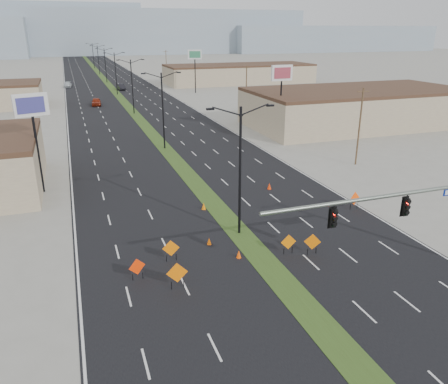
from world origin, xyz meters
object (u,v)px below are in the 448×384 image
object	(u,v)px
streetlight_2	(132,85)
construction_sign_1	(137,268)
construction_sign_5	(355,199)
pole_sign_east_near	(282,78)
streetlight_4	(105,64)
car_mid	(121,87)
construction_sign_3	(288,243)
pole_sign_east_far	(195,57)
signal_mast	(429,209)
pole_sign_west	(32,113)
streetlight_1	(163,108)
streetlight_5	(98,59)
construction_sign_2	(171,249)
cone_0	(209,241)
construction_sign_4	(312,242)
cone_2	(269,186)
streetlight_0	(240,168)
construction_sign_0	(177,274)
cone_3	(204,206)
car_left	(96,102)
cone_1	(239,254)
streetlight_6	(93,55)
streetlight_3	(116,72)

from	to	relation	value
streetlight_2	construction_sign_1	distance (m)	61.02
construction_sign_5	pole_sign_east_near	xyz separation A→B (m)	(6.77, 28.91, 7.55)
streetlight_4	car_mid	distance (m)	19.79
construction_sign_3	pole_sign_east_far	distance (m)	86.84
signal_mast	pole_sign_east_far	distance (m)	91.15
streetlight_4	pole_sign_west	bearing A→B (deg)	-98.78
streetlight_1	streetlight_4	xyz separation A→B (m)	(0.00, 84.00, 0.00)
streetlight_5	construction_sign_3	bearing A→B (deg)	-89.18
streetlight_5	pole_sign_west	distance (m)	125.67
construction_sign_2	cone_0	size ratio (longest dim) A/B	2.88
streetlight_5	construction_sign_5	world-z (taller)	streetlight_5
construction_sign_1	cone_0	bearing A→B (deg)	11.30
construction_sign_4	cone_2	world-z (taller)	construction_sign_4
streetlight_2	construction_sign_3	bearing A→B (deg)	-88.03
streetlight_0	construction_sign_0	world-z (taller)	streetlight_0
construction_sign_1	cone_3	size ratio (longest dim) A/B	2.28
streetlight_2	car_left	distance (m)	14.41
streetlight_1	pole_sign_west	bearing A→B (deg)	-139.54
car_mid	cone_0	xyz separation A→B (m)	(-4.84, -93.97, -0.49)
construction_sign_3	car_left	bearing A→B (deg)	101.96
pole_sign_east_near	streetlight_2	bearing A→B (deg)	122.12
signal_mast	cone_0	distance (m)	15.15
streetlight_4	cone_1	xyz separation A→B (m)	(-1.49, -115.74, -5.12)
streetlight_5	streetlight_6	size ratio (longest dim) A/B	1.00
cone_2	cone_3	size ratio (longest dim) A/B	1.02
cone_2	streetlight_6	bearing A→B (deg)	92.35
signal_mast	streetlight_0	size ratio (longest dim) A/B	1.63
construction_sign_0	streetlight_5	bearing A→B (deg)	91.44
car_left	cone_2	size ratio (longest dim) A/B	6.93
construction_sign_0	construction_sign_3	distance (m)	8.73
car_left	cone_1	size ratio (longest dim) A/B	7.88
streetlight_3	car_mid	distance (m)	10.22
car_mid	streetlight_6	bearing A→B (deg)	86.20
streetlight_2	streetlight_6	xyz separation A→B (m)	(0.00, 112.00, 0.00)
construction_sign_0	construction_sign_1	world-z (taller)	construction_sign_0
streetlight_5	cone_3	bearing A→B (deg)	-90.53
streetlight_3	construction_sign_2	xyz separation A→B (m)	(-6.07, -86.57, -4.49)
signal_mast	streetlight_6	world-z (taller)	streetlight_6
streetlight_6	cone_3	xyz separation A→B (m)	(-1.25, -162.42, -5.09)
streetlight_4	construction_sign_0	world-z (taller)	streetlight_4
streetlight_6	construction_sign_3	xyz separation A→B (m)	(2.07, -172.34, -4.53)
cone_2	cone_3	bearing A→B (deg)	-159.62
streetlight_5	construction_sign_1	world-z (taller)	streetlight_5
streetlight_5	streetlight_6	distance (m)	28.00
construction_sign_4	cone_0	bearing A→B (deg)	173.56
pole_sign_east_near	pole_sign_east_far	size ratio (longest dim) A/B	0.98
pole_sign_east_near	construction_sign_5	bearing A→B (deg)	-106.29
streetlight_3	construction_sign_3	xyz separation A→B (m)	(2.07, -88.34, -4.53)
streetlight_1	streetlight_6	world-z (taller)	same
streetlight_5	cone_3	world-z (taller)	streetlight_5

